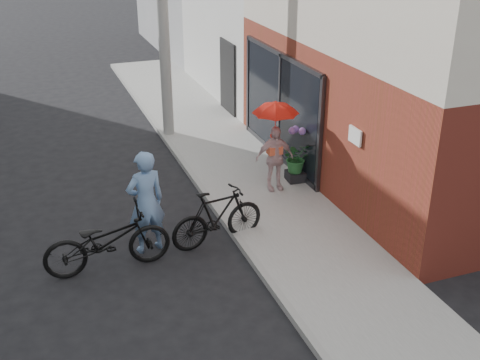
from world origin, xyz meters
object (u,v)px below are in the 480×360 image
planter (296,176)px  bike_right (218,217)px  utility_pole (162,1)px  bike_left (107,241)px  officer (146,202)px  kimono_woman (274,158)px

planter → bike_right: bearing=-143.7°
utility_pole → bike_left: bearing=-113.4°
utility_pole → planter: 5.39m
officer → bike_left: bearing=16.2°
bike_right → kimono_woman: 2.34m
planter → officer: bearing=-157.1°
officer → bike_right: bearing=158.3°
bike_left → officer: bearing=-62.8°
utility_pole → bike_left: (-2.50, -5.77, -2.95)m
utility_pole → officer: bearing=-107.9°
utility_pole → kimono_woman: utility_pole is taller
utility_pole → kimono_woman: (1.25, -4.06, -2.68)m
bike_right → kimono_woman: bearing=-57.9°
utility_pole → planter: (1.87, -3.85, -3.28)m
officer → planter: (3.60, 1.52, -0.72)m
kimono_woman → planter: 0.88m
planter → kimono_woman: bearing=-160.6°
officer → bike_left: officer is taller
utility_pole → bike_right: utility_pole is taller
bike_left → planter: bike_left is taller
utility_pole → bike_left: utility_pole is taller
bike_left → kimono_woman: size_ratio=1.51×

